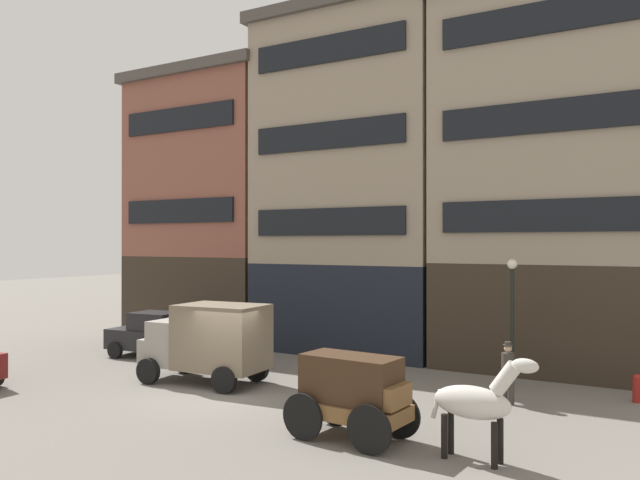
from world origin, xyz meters
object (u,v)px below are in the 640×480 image
object	(u,v)px
cargo_wagon	(353,391)
delivery_truck_near	(207,340)
sedan_dark	(153,335)
pedestrian_officer	(508,370)
draft_horse	(476,402)
fire_hydrant_curbside	(637,388)
streetlamp_curbside	(512,304)

from	to	relation	value
cargo_wagon	delivery_truck_near	world-z (taller)	delivery_truck_near
sedan_dark	pedestrian_officer	bearing A→B (deg)	-0.81
draft_horse	fire_hydrant_curbside	xyz separation A→B (m)	(2.59, 7.22, -0.84)
streetlamp_curbside	fire_hydrant_curbside	world-z (taller)	streetlamp_curbside
fire_hydrant_curbside	draft_horse	bearing A→B (deg)	-109.75
pedestrian_officer	fire_hydrant_curbside	xyz separation A→B (m)	(3.19, 2.07, -0.55)
streetlamp_curbside	fire_hydrant_curbside	distance (m)	4.20
cargo_wagon	streetlamp_curbside	world-z (taller)	streetlamp_curbside
delivery_truck_near	streetlamp_curbside	bearing A→B (deg)	26.11
sedan_dark	streetlamp_curbside	bearing A→B (deg)	7.68
draft_horse	fire_hydrant_curbside	bearing A→B (deg)	70.25
draft_horse	streetlamp_curbside	xyz separation A→B (m)	(-0.96, 7.22, 1.40)
draft_horse	delivery_truck_near	distance (m)	10.25
pedestrian_officer	fire_hydrant_curbside	size ratio (longest dim) A/B	2.16
cargo_wagon	fire_hydrant_curbside	size ratio (longest dim) A/B	3.62
fire_hydrant_curbside	streetlamp_curbside	bearing A→B (deg)	-179.90
cargo_wagon	draft_horse	world-z (taller)	draft_horse
draft_horse	streetlamp_curbside	bearing A→B (deg)	97.56
cargo_wagon	streetlamp_curbside	distance (m)	7.64
pedestrian_officer	fire_hydrant_curbside	bearing A→B (deg)	33.03
cargo_wagon	sedan_dark	size ratio (longest dim) A/B	0.78
cargo_wagon	pedestrian_officer	distance (m)	5.66
delivery_truck_near	streetlamp_curbside	world-z (taller)	streetlamp_curbside
draft_horse	pedestrian_officer	xyz separation A→B (m)	(-0.59, 5.15, -0.29)
delivery_truck_near	streetlamp_curbside	distance (m)	9.98
pedestrian_officer	fire_hydrant_curbside	distance (m)	3.84
delivery_truck_near	cargo_wagon	bearing A→B (deg)	-22.49
draft_horse	sedan_dark	xyz separation A→B (m)	(-14.79, 5.35, -0.36)
cargo_wagon	delivery_truck_near	size ratio (longest dim) A/B	0.67
pedestrian_officer	streetlamp_curbside	world-z (taller)	streetlamp_curbside
cargo_wagon	draft_horse	bearing A→B (deg)	-0.07
cargo_wagon	sedan_dark	distance (m)	13.00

